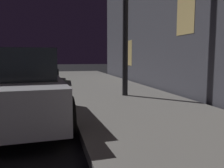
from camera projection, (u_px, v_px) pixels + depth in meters
name	position (u px, v px, depth m)	size (l,w,h in m)	color
car_silver	(13.00, 86.00, 4.71)	(2.19, 4.34, 1.43)	#B7B7BF
car_green	(34.00, 69.00, 10.69)	(2.29, 4.44, 1.43)	#19592D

